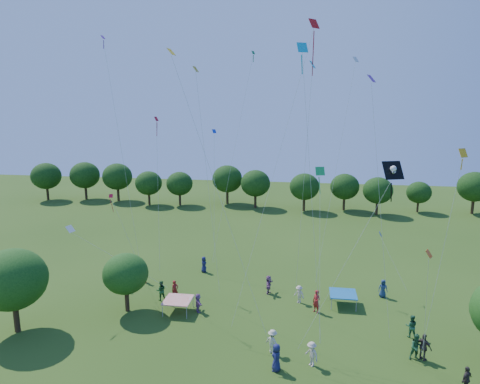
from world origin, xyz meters
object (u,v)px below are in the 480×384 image
object	(u,v)px
near_tree_north	(126,274)
red_high_kite	(301,77)
tent_red_stripe	(178,300)
tent_blue	(343,294)
pirate_kite	(391,174)
near_tree_west	(12,279)

from	to	relation	value
near_tree_north	red_high_kite	world-z (taller)	red_high_kite
tent_red_stripe	red_high_kite	bearing A→B (deg)	-3.10
tent_red_stripe	red_high_kite	distance (m)	19.90
near_tree_north	tent_blue	bearing A→B (deg)	11.83
near_tree_north	pirate_kite	bearing A→B (deg)	-14.60
near_tree_north	tent_red_stripe	size ratio (longest dim) A/B	2.23
near_tree_west	pirate_kite	world-z (taller)	pirate_kite
near_tree_north	pirate_kite	distance (m)	21.93
pirate_kite	near_tree_west	bearing A→B (deg)	178.62
tent_blue	red_high_kite	distance (m)	18.34
near_tree_west	pirate_kite	distance (m)	27.34
tent_red_stripe	tent_blue	world-z (taller)	same
near_tree_west	pirate_kite	bearing A→B (deg)	-1.38
near_tree_west	tent_blue	size ratio (longest dim) A/B	2.91
tent_red_stripe	pirate_kite	distance (m)	19.73
tent_red_stripe	pirate_kite	xyz separation A→B (m)	(14.96, -5.44, 11.66)
near_tree_north	pirate_kite	size ratio (longest dim) A/B	0.40
near_tree_west	tent_blue	distance (m)	25.93
near_tree_north	tent_blue	distance (m)	18.15
tent_red_stripe	red_high_kite	xyz separation A→B (m)	(9.46, -0.51, 17.50)
tent_red_stripe	red_high_kite	size ratio (longest dim) A/B	0.10
tent_red_stripe	near_tree_north	bearing A→B (deg)	-173.91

